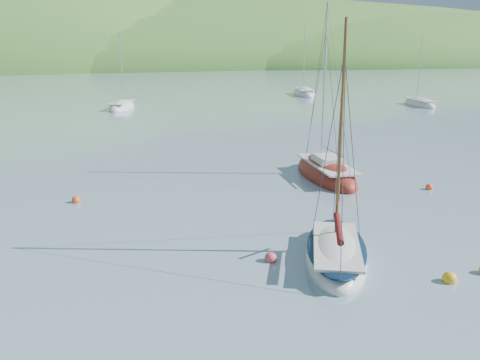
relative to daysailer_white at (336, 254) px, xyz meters
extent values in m
plane|color=gray|center=(-0.74, -2.37, -0.22)|extent=(700.00, 700.00, 0.00)
ellipsoid|color=#37752C|center=(-0.74, 167.63, -0.22)|extent=(440.00, 110.00, 44.00)
ellipsoid|color=#37752C|center=(89.26, 157.63, -0.22)|extent=(240.00, 100.00, 34.00)
ellipsoid|color=silver|center=(0.00, 0.00, -0.11)|extent=(4.44, 6.60, 1.52)
cube|color=silver|center=(-0.04, -0.11, 0.44)|extent=(3.39, 5.12, 0.10)
cylinder|color=brown|center=(0.28, 0.69, 4.53)|extent=(0.12, 0.12, 8.27)
ellipsoid|color=#0A1E37|center=(0.00, 0.00, 0.34)|extent=(4.38, 6.53, 0.26)
cylinder|color=maroon|center=(-0.28, -0.68, 1.35)|extent=(1.34, 2.85, 0.24)
ellipsoid|color=maroon|center=(4.62, 11.51, -0.07)|extent=(2.92, 7.57, 2.05)
cube|color=silver|center=(4.62, 11.36, 0.65)|extent=(2.19, 5.90, 0.10)
cylinder|color=#B7B8BC|center=(4.67, 12.41, 5.27)|extent=(0.12, 0.12, 9.31)
cube|color=silver|center=(4.62, 11.36, 0.89)|extent=(1.50, 2.15, 0.42)
cylinder|color=#B7B8BC|center=(4.58, 10.62, 1.56)|extent=(0.26, 3.58, 0.09)
ellipsoid|color=silver|center=(-5.76, 47.15, -0.09)|extent=(4.44, 7.09, 1.83)
cube|color=silver|center=(-5.81, 47.02, 0.56)|extent=(3.39, 5.51, 0.10)
cylinder|color=#B7B8BC|center=(-5.50, 47.91, 4.54)|extent=(0.12, 0.12, 8.03)
ellipsoid|color=silver|center=(20.61, 55.90, -0.06)|extent=(4.16, 8.24, 2.14)
cube|color=silver|center=(20.58, 55.75, 0.69)|extent=(3.15, 6.41, 0.10)
cylinder|color=#B7B8BC|center=(20.78, 56.83, 5.37)|extent=(0.12, 0.12, 9.44)
ellipsoid|color=silver|center=(29.87, 40.81, -0.09)|extent=(2.94, 6.74, 1.79)
cube|color=silver|center=(29.86, 40.68, 0.55)|extent=(2.22, 5.25, 0.10)
cylinder|color=#B7B8BC|center=(29.95, 41.59, 4.43)|extent=(0.12, 0.12, 7.85)
sphere|color=#D14A51|center=(-2.43, 0.52, -0.10)|extent=(0.47, 0.47, 0.47)
sphere|color=#FE5624|center=(9.14, 7.65, -0.10)|extent=(0.41, 0.41, 0.41)
sphere|color=#FE5624|center=(-9.78, 10.11, -0.10)|extent=(0.45, 0.45, 0.45)
sphere|color=gold|center=(3.01, -2.75, -0.10)|extent=(0.51, 0.51, 0.51)
camera|label=1|loc=(-8.32, -17.29, 7.99)|focal=40.00mm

